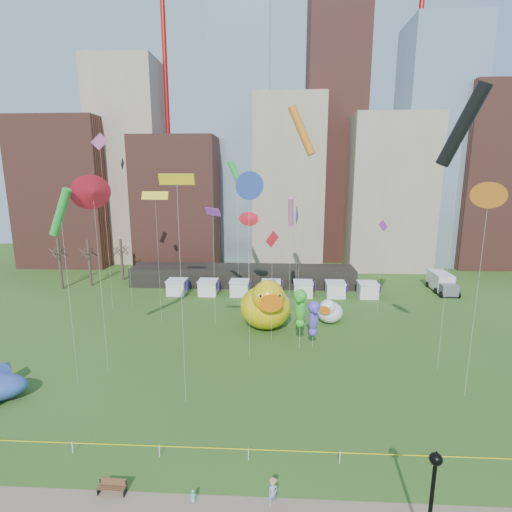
# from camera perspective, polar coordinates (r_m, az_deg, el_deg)

# --- Properties ---
(ground) EXTENTS (160.00, 160.00, 0.00)m
(ground) POSITION_cam_1_polar(r_m,az_deg,el_deg) (28.96, -1.10, -27.96)
(ground) COLOR #2F4D18
(ground) RESTS_ON ground
(skyline) EXTENTS (101.00, 23.00, 68.00)m
(skyline) POSITION_cam_1_polar(r_m,az_deg,el_deg) (83.32, 3.50, 13.77)
(skyline) COLOR brown
(skyline) RESTS_ON ground
(crane_left) EXTENTS (23.00, 1.00, 76.00)m
(crane_left) POSITION_cam_1_polar(r_m,az_deg,el_deg) (93.57, -12.89, 29.17)
(crane_left) COLOR red
(crane_left) RESTS_ON ground
(crane_right) EXTENTS (23.00, 1.00, 76.00)m
(crane_right) POSITION_cam_1_polar(r_m,az_deg,el_deg) (95.36, 23.64, 28.20)
(crane_right) COLOR red
(crane_right) RESTS_ON ground
(pavilion) EXTENTS (38.00, 6.00, 3.20)m
(pavilion) POSITION_cam_1_polar(r_m,az_deg,el_deg) (66.64, -1.98, -2.93)
(pavilion) COLOR black
(pavilion) RESTS_ON ground
(vendor_tents) EXTENTS (33.24, 2.80, 2.40)m
(vendor_tents) POSITION_cam_1_polar(r_m,az_deg,el_deg) (60.76, 2.27, -4.88)
(vendor_tents) COLOR white
(vendor_tents) RESTS_ON ground
(bare_trees) EXTENTS (8.44, 6.44, 8.50)m
(bare_trees) POSITION_cam_1_polar(r_m,az_deg,el_deg) (71.84, -23.38, -0.85)
(bare_trees) COLOR #382B21
(bare_trees) RESTS_ON ground
(caution_tape) EXTENTS (50.00, 0.06, 0.90)m
(caution_tape) POSITION_cam_1_polar(r_m,az_deg,el_deg) (28.53, -1.11, -26.91)
(caution_tape) COLOR white
(caution_tape) RESTS_ON ground
(big_duck) EXTENTS (7.41, 9.11, 6.62)m
(big_duck) POSITION_cam_1_polar(r_m,az_deg,el_deg) (47.54, 1.48, -7.22)
(big_duck) COLOR #DDBD0B
(big_duck) RESTS_ON ground
(small_duck) EXTENTS (4.42, 4.79, 3.34)m
(small_duck) POSITION_cam_1_polar(r_m,az_deg,el_deg) (50.61, 10.85, -8.05)
(small_duck) COLOR white
(small_duck) RESTS_ON ground
(seahorse_green) EXTENTS (1.72, 2.00, 6.75)m
(seahorse_green) POSITION_cam_1_polar(r_m,az_deg,el_deg) (41.68, 6.60, -7.25)
(seahorse_green) COLOR silver
(seahorse_green) RESTS_ON ground
(seahorse_purple) EXTENTS (1.48, 1.79, 5.34)m
(seahorse_purple) POSITION_cam_1_polar(r_m,az_deg,el_deg) (42.63, 8.51, -8.73)
(seahorse_purple) COLOR silver
(seahorse_purple) RESTS_ON ground
(park_bench) EXTENTS (1.66, 0.58, 0.84)m
(park_bench) POSITION_cam_1_polar(r_m,az_deg,el_deg) (27.95, -20.50, -29.29)
(park_bench) COLOR brown
(park_bench) RESTS_ON footpath
(lamppost) EXTENTS (0.61, 0.61, 5.87)m
(lamppost) POSITION_cam_1_polar(r_m,az_deg,el_deg) (23.33, 24.66, -29.22)
(lamppost) COLOR black
(lamppost) RESTS_ON footpath
(box_truck) EXTENTS (3.04, 7.13, 3.01)m
(box_truck) POSITION_cam_1_polar(r_m,az_deg,el_deg) (69.65, 25.79, -3.52)
(box_truck) COLOR silver
(box_truck) RESTS_ON ground
(woman) EXTENTS (0.66, 0.56, 1.53)m
(woman) POSITION_cam_1_polar(r_m,az_deg,el_deg) (25.79, 2.53, -31.67)
(woman) COLOR silver
(woman) RESTS_ON footpath
(toddler) EXTENTS (0.31, 0.25, 0.81)m
(toddler) POSITION_cam_1_polar(r_m,az_deg,el_deg) (26.37, -9.28, -31.70)
(toddler) COLOR white
(toddler) RESTS_ON footpath
(kite_0) EXTENTS (1.75, 0.82, 14.11)m
(kite_0) POSITION_cam_1_polar(r_m,az_deg,el_deg) (48.42, -1.14, 5.45)
(kite_0) COLOR silver
(kite_0) RESTS_ON ground
(kite_1) EXTENTS (1.64, 1.56, 23.99)m
(kite_1) POSITION_cam_1_polar(r_m,az_deg,el_deg) (55.43, -22.11, 14.58)
(kite_1) COLOR silver
(kite_1) RESTS_ON ground
(kite_2) EXTENTS (0.97, 1.28, 20.88)m
(kite_2) POSITION_cam_1_polar(r_m,az_deg,el_deg) (55.31, -19.09, 11.50)
(kite_2) COLOR silver
(kite_2) RESTS_ON ground
(kite_3) EXTENTS (2.96, 1.29, 20.68)m
(kite_3) POSITION_cam_1_polar(r_m,az_deg,el_deg) (54.12, -2.79, 11.47)
(kite_3) COLOR silver
(kite_3) RESTS_ON ground
(kite_4) EXTENTS (2.65, 0.45, 18.68)m
(kite_4) POSITION_cam_1_polar(r_m,az_deg,el_deg) (29.46, -11.66, 10.75)
(kite_4) COLOR silver
(kite_4) RESTS_ON ground
(kite_5) EXTENTS (1.91, 2.37, 18.96)m
(kite_5) POSITION_cam_1_polar(r_m,az_deg,el_deg) (37.21, -1.08, 10.36)
(kite_5) COLOR silver
(kite_5) RESTS_ON ground
(kite_6) EXTENTS (3.39, 1.91, 26.21)m
(kite_6) POSITION_cam_1_polar(r_m,az_deg,el_deg) (45.25, 6.80, 17.93)
(kite_6) COLOR silver
(kite_6) RESTS_ON ground
(kite_7) EXTENTS (2.29, 2.56, 14.78)m
(kite_7) POSITION_cam_1_polar(r_m,az_deg,el_deg) (46.63, -6.43, 6.45)
(kite_7) COLOR silver
(kite_7) RESTS_ON ground
(kite_8) EXTENTS (1.44, 1.23, 12.74)m
(kite_8) POSITION_cam_1_polar(r_m,az_deg,el_deg) (41.70, 2.42, 2.05)
(kite_8) COLOR silver
(kite_8) RESTS_ON ground
(kite_9) EXTENTS (0.86, 2.19, 16.14)m
(kite_9) POSITION_cam_1_polar(r_m,az_deg,el_deg) (45.88, 5.20, 6.47)
(kite_9) COLOR silver
(kite_9) RESTS_ON ground
(kite_10) EXTENTS (3.59, 3.82, 26.20)m
(kite_10) POSITION_cam_1_polar(r_m,az_deg,el_deg) (39.11, 28.30, 16.62)
(kite_10) COLOR silver
(kite_10) RESTS_ON ground
(kite_11) EXTENTS (2.49, 1.15, 17.63)m
(kite_11) POSITION_cam_1_polar(r_m,az_deg,el_deg) (35.77, -26.99, 5.78)
(kite_11) COLOR silver
(kite_11) RESTS_ON ground
(kite_12) EXTENTS (3.27, 0.58, 16.69)m
(kite_12) POSITION_cam_1_polar(r_m,az_deg,el_deg) (48.52, -14.74, 8.55)
(kite_12) COLOR silver
(kite_12) RESTS_ON ground
(kite_13) EXTENTS (0.30, 2.31, 14.58)m
(kite_13) POSITION_cam_1_polar(r_m,az_deg,el_deg) (50.97, 6.17, 5.97)
(kite_13) COLOR silver
(kite_13) RESTS_ON ground
(kite_14) EXTENTS (1.22, 1.89, 18.08)m
(kite_14) POSITION_cam_1_polar(r_m,az_deg,el_deg) (34.86, 31.24, 7.65)
(kite_14) COLOR silver
(kite_14) RESTS_ON ground
(kite_15) EXTENTS (0.95, 1.28, 12.80)m
(kite_15) POSITION_cam_1_polar(r_m,az_deg,el_deg) (54.09, 18.28, 3.78)
(kite_15) COLOR silver
(kite_15) RESTS_ON ground
(kite_16) EXTENTS (1.50, 2.94, 18.64)m
(kite_16) POSITION_cam_1_polar(r_m,az_deg,el_deg) (36.98, -23.01, 8.69)
(kite_16) COLOR silver
(kite_16) RESTS_ON ground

